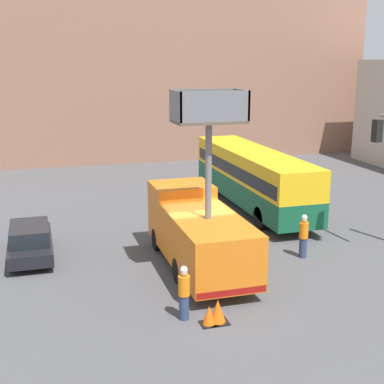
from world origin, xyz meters
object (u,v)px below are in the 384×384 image
object	(u,v)px
city_bus	(252,174)
road_worker_directing	(304,236)
utility_truck	(198,229)
parked_car_curbside	(30,241)
road_worker_near_truck	(184,293)
traffic_cone_mid_road	(209,316)
traffic_cone_near_truck	(218,312)

from	to	relation	value
city_bus	road_worker_directing	xyz separation A→B (m)	(-0.97, -7.92, -0.97)
utility_truck	city_bus	world-z (taller)	utility_truck
city_bus	parked_car_curbside	distance (m)	12.91
city_bus	road_worker_near_truck	distance (m)	13.93
city_bus	road_worker_near_truck	bearing A→B (deg)	129.35
traffic_cone_mid_road	utility_truck	bearing A→B (deg)	77.16
traffic_cone_near_truck	traffic_cone_mid_road	xyz separation A→B (m)	(-0.31, -0.06, -0.07)
utility_truck	city_bus	bearing A→B (deg)	54.41
road_worker_directing	city_bus	bearing A→B (deg)	-108.09
road_worker_directing	parked_car_curbside	xyz separation A→B (m)	(-11.01, 3.24, -0.21)
road_worker_directing	utility_truck	bearing A→B (deg)	-13.61
city_bus	traffic_cone_mid_road	bearing A→B (deg)	132.84
traffic_cone_near_truck	traffic_cone_mid_road	bearing A→B (deg)	-168.70
road_worker_near_truck	traffic_cone_near_truck	distance (m)	1.22
road_worker_directing	parked_car_curbside	bearing A→B (deg)	-27.53
city_bus	utility_truck	bearing A→B (deg)	125.23
road_worker_directing	traffic_cone_near_truck	world-z (taller)	road_worker_directing
road_worker_directing	traffic_cone_mid_road	xyz separation A→B (m)	(-5.63, -4.50, -0.65)
traffic_cone_mid_road	traffic_cone_near_truck	bearing A→B (deg)	11.30
road_worker_near_truck	traffic_cone_mid_road	size ratio (longest dim) A/B	2.88
city_bus	traffic_cone_near_truck	xyz separation A→B (m)	(-6.29, -12.35, -1.55)
utility_truck	traffic_cone_near_truck	xyz separation A→B (m)	(-0.76, -4.63, -1.25)
road_worker_directing	traffic_cone_near_truck	distance (m)	6.95
utility_truck	traffic_cone_near_truck	bearing A→B (deg)	-99.29
road_worker_near_truck	road_worker_directing	bearing A→B (deg)	20.18
road_worker_near_truck	parked_car_curbside	bearing A→B (deg)	111.56
parked_car_curbside	road_worker_near_truck	bearing A→B (deg)	-56.63
city_bus	traffic_cone_near_truck	bearing A→B (deg)	133.85
parked_car_curbside	city_bus	bearing A→B (deg)	21.36
traffic_cone_near_truck	utility_truck	bearing A→B (deg)	80.71
road_worker_near_truck	road_worker_directing	distance (m)	7.41
road_worker_near_truck	traffic_cone_near_truck	world-z (taller)	road_worker_near_truck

